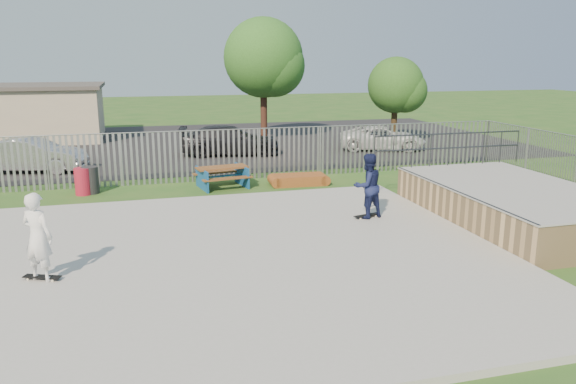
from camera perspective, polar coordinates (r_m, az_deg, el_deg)
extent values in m
plane|color=#27561D|center=(13.44, -9.99, -7.27)|extent=(120.00, 120.00, 0.00)
cube|color=#A2A29D|center=(13.42, -10.00, -6.97)|extent=(15.00, 12.00, 0.15)
cube|color=tan|center=(17.65, 21.96, -1.25)|extent=(4.00, 7.00, 1.05)
cube|color=#9E9E99|center=(17.52, 22.11, 0.48)|extent=(4.05, 7.05, 0.04)
cylinder|color=#383A3F|center=(16.41, 16.59, 0.12)|extent=(0.06, 7.00, 0.06)
cube|color=brown|center=(20.92, -6.72, 2.49)|extent=(1.96, 1.03, 0.06)
cube|color=brown|center=(20.40, -6.14, 1.37)|extent=(1.88, 0.60, 0.05)
cube|color=brown|center=(21.56, -7.22, 1.99)|extent=(1.88, 0.60, 0.05)
cube|color=#134C87|center=(20.99, -6.69, 1.50)|extent=(1.88, 1.71, 0.77)
cube|color=brown|center=(21.34, 1.09, 1.25)|extent=(1.94, 1.04, 0.38)
cylinder|color=#A6192F|center=(21.00, -20.10, 1.03)|extent=(0.57, 0.57, 0.96)
cylinder|color=#242326|center=(21.10, -19.44, 1.14)|extent=(0.58, 0.58, 0.96)
cube|color=black|center=(31.91, -13.22, 4.67)|extent=(40.00, 18.00, 0.02)
imported|color=silver|center=(25.90, -24.60, 3.44)|extent=(4.59, 2.47, 1.44)
imported|color=black|center=(27.92, -5.89, 5.24)|extent=(5.17, 2.72, 1.43)
imported|color=white|center=(29.73, 9.58, 5.43)|extent=(4.81, 3.28, 1.22)
cube|color=#BFB293|center=(36.37, -26.39, 7.05)|extent=(10.00, 6.00, 3.00)
cube|color=#4C4742|center=(36.27, -26.66, 9.55)|extent=(10.40, 6.40, 0.20)
cylinder|color=#42251A|center=(32.86, -2.48, 8.79)|extent=(0.39, 0.39, 4.03)
sphere|color=#2D5D20|center=(32.75, -2.53, 13.49)|extent=(4.51, 4.51, 4.51)
cylinder|color=#3B2B17|center=(32.34, 10.74, 7.36)|extent=(0.33, 0.33, 2.76)
sphere|color=#2A531C|center=(32.20, 10.88, 10.63)|extent=(3.10, 3.10, 3.10)
cube|color=black|center=(16.62, 7.98, -2.35)|extent=(0.82, 0.39, 0.02)
cube|color=black|center=(13.06, -23.71, -7.88)|extent=(0.81, 0.50, 0.02)
imported|color=#151C44|center=(16.40, 8.08, 0.62)|extent=(1.07, 0.92, 1.90)
imported|color=white|center=(12.78, -24.08, -4.17)|extent=(0.83, 0.76, 1.90)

